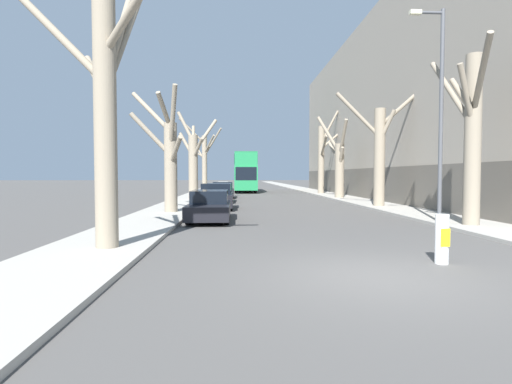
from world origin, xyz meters
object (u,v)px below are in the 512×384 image
at_px(street_tree_left_1, 168,157).
at_px(street_tree_right_2, 339,165).
at_px(street_tree_left_3, 204,160).
at_px(parked_car_2, 220,193).
at_px(double_decker_bus, 245,170).
at_px(parked_car_3, 223,190).
at_px(parked_car_0, 210,206).
at_px(parked_car_1, 216,197).
at_px(street_tree_right_3, 322,157).
at_px(street_tree_right_0, 471,133).
at_px(traffic_bollard, 442,239).
at_px(street_tree_left_0, 106,102).
at_px(street_tree_right_1, 380,151).
at_px(lamp_post, 439,106).
at_px(street_tree_left_2, 194,161).

xyz_separation_m(street_tree_left_1, street_tree_right_2, (11.83, 12.33, -0.06)).
height_order(street_tree_left_3, parked_car_2, street_tree_left_3).
height_order(double_decker_bus, parked_car_3, double_decker_bus).
xyz_separation_m(street_tree_left_1, parked_car_3, (2.24, 14.12, -2.23)).
distance_m(street_tree_left_1, parked_car_0, 4.38).
bearing_deg(parked_car_1, parked_car_0, -90.00).
bearing_deg(street_tree_right_3, street_tree_left_3, 172.86).
bearing_deg(parked_car_3, parked_car_2, -90.00).
xyz_separation_m(street_tree_right_0, parked_car_0, (-9.78, 2.86, -2.90)).
height_order(street_tree_right_0, street_tree_right_2, street_tree_right_2).
xyz_separation_m(street_tree_left_1, traffic_bollard, (7.91, -11.67, -2.32)).
distance_m(street_tree_left_3, traffic_bollard, 34.41).
relative_size(street_tree_right_2, parked_car_0, 1.53).
distance_m(street_tree_left_0, street_tree_right_1, 17.78).
bearing_deg(street_tree_left_1, parked_car_2, 75.51).
distance_m(street_tree_right_0, parked_car_3, 22.44).
bearing_deg(parked_car_0, double_decker_bus, 85.73).
height_order(street_tree_right_0, parked_car_3, street_tree_right_0).
bearing_deg(street_tree_right_2, street_tree_left_0, -117.98).
xyz_separation_m(street_tree_left_0, street_tree_right_0, (11.95, 3.93, -0.29)).
height_order(street_tree_right_1, parked_car_3, street_tree_right_1).
relative_size(street_tree_right_3, parked_car_1, 2.19).
relative_size(street_tree_right_3, parked_car_2, 2.09).
xyz_separation_m(street_tree_right_0, parked_car_2, (-9.78, 14.56, -2.89)).
bearing_deg(lamp_post, street_tree_right_3, 88.02).
bearing_deg(street_tree_left_0, parked_car_3, 84.81).
bearing_deg(parked_car_3, street_tree_left_1, -99.03).
bearing_deg(parked_car_0, street_tree_left_2, 98.81).
xyz_separation_m(street_tree_left_0, street_tree_right_3, (12.11, 29.96, 0.03)).
xyz_separation_m(double_decker_bus, parked_car_2, (-2.19, -17.61, -1.88)).
bearing_deg(street_tree_left_1, traffic_bollard, -55.86).
relative_size(double_decker_bus, parked_car_0, 2.23).
height_order(lamp_post, traffic_bollard, lamp_post).
xyz_separation_m(street_tree_left_2, street_tree_right_2, (11.71, 1.62, -0.25)).
relative_size(parked_car_0, parked_car_2, 1.11).
bearing_deg(street_tree_right_3, street_tree_right_2, -92.59).
distance_m(street_tree_left_2, parked_car_1, 8.44).
xyz_separation_m(street_tree_right_3, double_decker_bus, (-7.75, 6.13, -1.33)).
bearing_deg(street_tree_right_3, traffic_bollard, -97.64).
height_order(street_tree_left_2, street_tree_right_3, street_tree_right_3).
relative_size(double_decker_bus, parked_car_3, 2.39).
bearing_deg(traffic_bollard, street_tree_right_0, 54.66).
relative_size(street_tree_left_2, street_tree_right_1, 0.93).
distance_m(street_tree_left_1, street_tree_right_1, 12.48).
bearing_deg(street_tree_left_2, street_tree_right_2, 7.88).
xyz_separation_m(street_tree_right_2, parked_car_2, (-9.59, -3.65, -2.18)).
bearing_deg(parked_car_0, street_tree_left_0, -107.74).
distance_m(street_tree_left_0, street_tree_right_2, 25.08).
relative_size(parked_car_2, lamp_post, 0.49).
distance_m(street_tree_right_1, parked_car_0, 11.99).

